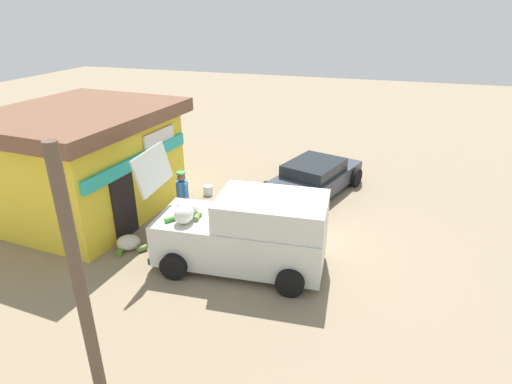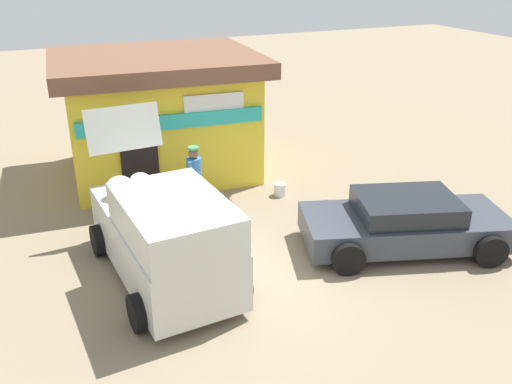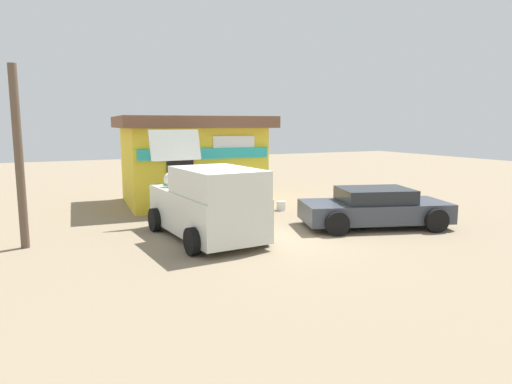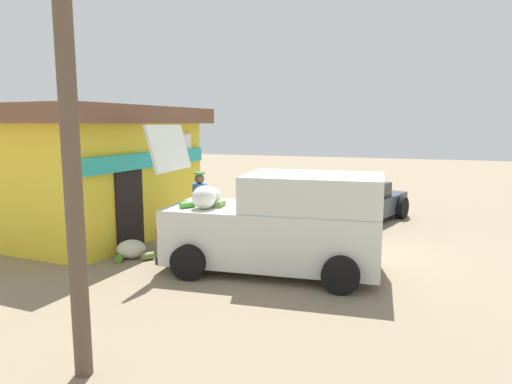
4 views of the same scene
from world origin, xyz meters
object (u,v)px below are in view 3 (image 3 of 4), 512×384
delivery_van (207,203)px  unloaded_banana_pile (167,212)px  storefront_bar (191,159)px  paint_bucket (281,206)px  customer_bending (180,197)px  parked_sedan (374,208)px  vendor_standing (222,187)px

delivery_van → unloaded_banana_pile: (-0.23, 3.25, -0.77)m
storefront_bar → paint_bucket: bearing=-51.8°
unloaded_banana_pile → customer_bending: bearing=-87.0°
unloaded_banana_pile → parked_sedan: bearing=-37.8°
parked_sedan → paint_bucket: 3.66m
parked_sedan → unloaded_banana_pile: parked_sedan is taller
delivery_van → storefront_bar: bearing=76.2°
delivery_van → customer_bending: delivery_van is taller
customer_bending → paint_bucket: (3.85, 0.69, -0.68)m
delivery_van → parked_sedan: (4.92, -0.75, -0.40)m
vendor_standing → paint_bucket: vendor_standing is taller
storefront_bar → delivery_van: storefront_bar is taller
customer_bending → paint_bucket: size_ratio=4.11×
storefront_bar → unloaded_banana_pile: 3.23m
delivery_van → unloaded_banana_pile: bearing=94.1°
storefront_bar → paint_bucket: storefront_bar is taller
delivery_van → unloaded_banana_pile: 3.34m
delivery_van → paint_bucket: 4.62m
unloaded_banana_pile → paint_bucket: bearing=-8.4°
customer_bending → parked_sedan: bearing=-28.2°
vendor_standing → unloaded_banana_pile: 1.97m
vendor_standing → delivery_van: bearing=-119.4°
vendor_standing → customer_bending: 1.58m
paint_bucket → customer_bending: bearing=-169.8°
storefront_bar → unloaded_banana_pile: size_ratio=6.24×
unloaded_banana_pile → delivery_van: bearing=-85.9°
storefront_bar → parked_sedan: 7.36m
storefront_bar → delivery_van: bearing=-103.8°
delivery_van → customer_bending: 1.99m
storefront_bar → vendor_standing: (-0.03, -3.21, -0.69)m
delivery_van → vendor_standing: size_ratio=2.57×
paint_bucket → parked_sedan: bearing=-70.2°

